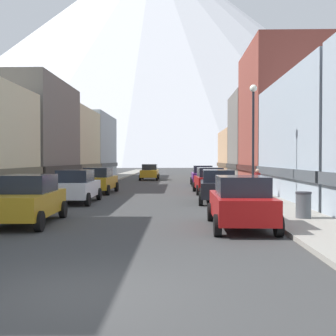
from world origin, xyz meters
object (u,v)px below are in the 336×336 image
at_px(car_left_1, 76,186).
at_px(potted_plant_0, 21,189).
at_px(car_left_0, 27,199).
at_px(car_driving_0, 150,172).
at_px(car_right_3, 202,175).
at_px(streetlamp_right, 253,126).
at_px(trash_bin_right, 303,205).
at_px(pedestrian_1, 257,184).
at_px(car_right_1, 218,186).
at_px(car_right_2, 210,180).
at_px(car_right_0, 241,202).
at_px(car_left_2, 99,180).

bearing_deg(car_left_1, potted_plant_0, 169.30).
relative_size(car_left_0, car_driving_0, 1.01).
relative_size(car_right_3, streetlamp_right, 0.75).
xyz_separation_m(potted_plant_0, streetlamp_right, (12.35, -2.19, 3.28)).
distance_m(trash_bin_right, streetlamp_right, 6.20).
xyz_separation_m(car_right_3, pedestrian_1, (2.45, -13.35, 0.01)).
xyz_separation_m(car_left_0, car_right_3, (7.60, 22.98, 0.00)).
relative_size(car_right_3, pedestrian_1, 2.69).
xyz_separation_m(car_right_1, car_right_2, (0.01, 6.34, 0.00)).
height_order(potted_plant_0, streetlamp_right, streetlamp_right).
height_order(car_right_2, pedestrian_1, pedestrian_1).
bearing_deg(car_left_0, streetlamp_right, 32.59).
bearing_deg(car_left_1, trash_bin_right, -33.47).
height_order(car_right_2, trash_bin_right, car_right_2).
height_order(car_right_0, pedestrian_1, pedestrian_1).
bearing_deg(potted_plant_0, car_right_0, -39.36).
xyz_separation_m(car_driving_0, trash_bin_right, (7.95, -32.29, -0.26)).
height_order(car_right_3, pedestrian_1, pedestrian_1).
xyz_separation_m(trash_bin_right, potted_plant_0, (-13.35, 7.32, 0.06)).
relative_size(car_driving_0, streetlamp_right, 0.75).
relative_size(car_right_1, car_right_2, 1.00).
height_order(car_right_3, streetlamp_right, streetlamp_right).
height_order(car_right_1, car_driving_0, same).
height_order(trash_bin_right, pedestrian_1, pedestrian_1).
distance_m(car_right_3, trash_bin_right, 22.40).
bearing_deg(car_left_0, potted_plant_0, 111.68).
bearing_deg(trash_bin_right, car_left_1, 146.53).
height_order(car_left_1, car_right_3, same).
xyz_separation_m(car_left_0, car_right_0, (7.60, -0.82, 0.00)).
distance_m(car_right_0, streetlamp_right, 7.51).
relative_size(car_left_1, car_right_1, 0.99).
bearing_deg(car_right_2, car_right_3, 90.01).
relative_size(car_left_2, car_driving_0, 1.01).
bearing_deg(car_left_2, car_left_0, -90.00).
bearing_deg(car_right_3, car_right_0, -90.00).
bearing_deg(trash_bin_right, pedestrian_1, 90.64).
distance_m(car_right_1, car_right_3, 15.19).
bearing_deg(pedestrian_1, car_left_1, -167.70).
distance_m(car_driving_0, streetlamp_right, 28.21).
bearing_deg(streetlamp_right, car_right_0, -103.09).
height_order(car_right_1, car_right_2, same).
distance_m(car_right_0, car_driving_0, 34.26).
relative_size(car_right_0, car_right_3, 1.00).
xyz_separation_m(car_left_0, car_left_2, (0.00, 13.97, 0.00)).
height_order(car_right_0, car_right_2, same).
bearing_deg(pedestrian_1, car_right_1, -143.08).
distance_m(car_left_0, trash_bin_right, 10.18).
bearing_deg(car_left_1, car_right_2, 41.32).
distance_m(car_left_0, potted_plant_0, 8.66).
relative_size(car_right_1, car_driving_0, 1.02).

